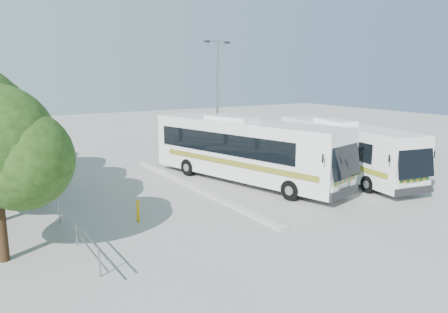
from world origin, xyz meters
TOP-DOWN VIEW (x-y plane):
  - ground at (0.00, 0.00)m, footprint 100.00×100.00m
  - kerb_divider at (-2.30, 2.00)m, footprint 0.40×16.00m
  - railing at (-10.00, 4.00)m, footprint 0.06×22.00m
  - coach_main at (1.00, 1.66)m, footprint 5.84×13.51m
  - coach_adjacent at (7.11, -0.37)m, footprint 4.47×12.16m
  - lamppost at (2.00, 6.50)m, footprint 2.14×0.46m
  - bollard at (-7.03, -1.65)m, footprint 0.15×0.15m

SIDE VIEW (x-z plane):
  - ground at x=0.00m, z-range 0.00..0.00m
  - kerb_divider at x=-2.30m, z-range 0.00..0.15m
  - bollard at x=-7.03m, z-range 0.00..0.99m
  - railing at x=-10.00m, z-range 0.24..1.24m
  - coach_adjacent at x=7.11m, z-range 0.16..3.47m
  - coach_main at x=1.00m, z-range 0.18..3.86m
  - lamppost at x=2.00m, z-range 0.45..9.20m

